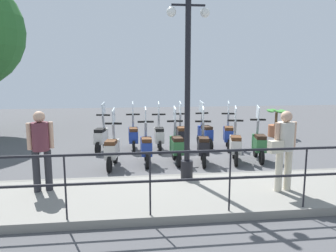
{
  "coord_description": "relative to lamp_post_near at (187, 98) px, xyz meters",
  "views": [
    {
      "loc": [
        -9.27,
        1.66,
        2.47
      ],
      "look_at": [
        0.2,
        0.5,
        0.9
      ],
      "focal_mm": 35.0,
      "sensor_mm": 36.0,
      "label": 1
    }
  ],
  "objects": [
    {
      "name": "scooter_far_5",
      "position": [
        3.33,
        2.11,
        -1.45
      ],
      "size": [
        1.22,
        0.49,
        1.54
      ],
      "rotation": [
        0.0,
        0.0,
        -0.21
      ],
      "color": "black",
      "rests_on": "ground_plane"
    },
    {
      "name": "scooter_near_5",
      "position": [
        1.52,
        1.69,
        -1.45
      ],
      "size": [
        1.23,
        0.45,
        1.54
      ],
      "rotation": [
        0.0,
        0.0,
        -0.14
      ],
      "color": "black",
      "rests_on": "ground_plane"
    },
    {
      "name": "scooter_far_3",
      "position": [
        3.26,
        0.3,
        -1.45
      ],
      "size": [
        1.23,
        0.44,
        1.54
      ],
      "rotation": [
        0.0,
        0.0,
        -0.04
      ],
      "color": "black",
      "rests_on": "ground_plane"
    },
    {
      "name": "potted_palm",
      "position": [
        5.04,
        -4.42,
        -1.49
      ],
      "size": [
        1.06,
        0.66,
        1.05
      ],
      "color": "#9E5B3D",
      "rests_on": "ground_plane"
    },
    {
      "name": "scooter_near_0",
      "position": [
        1.74,
        -2.38,
        -1.45
      ],
      "size": [
        1.22,
        0.48,
        1.54
      ],
      "rotation": [
        0.0,
        0.0,
        -0.19
      ],
      "color": "black",
      "rests_on": "ground_plane"
    },
    {
      "name": "scooter_near_3",
      "position": [
        1.75,
        -0.03,
        -1.45
      ],
      "size": [
        1.23,
        0.44,
        1.54
      ],
      "rotation": [
        0.0,
        0.0,
        0.02
      ],
      "color": "black",
      "rests_on": "ground_plane"
    },
    {
      "name": "scooter_far_1",
      "position": [
        3.41,
        -1.22,
        -1.45
      ],
      "size": [
        1.23,
        0.47,
        1.54
      ],
      "rotation": [
        0.0,
        0.0,
        0.17
      ],
      "color": "black",
      "rests_on": "ground_plane"
    },
    {
      "name": "scooter_far_4",
      "position": [
        3.37,
        1.11,
        -1.45
      ],
      "size": [
        1.23,
        0.44,
        1.54
      ],
      "rotation": [
        0.0,
        0.0,
        -0.0
      ],
      "color": "black",
      "rests_on": "ground_plane"
    },
    {
      "name": "scooter_far_0",
      "position": [
        3.19,
        -1.94,
        -1.45
      ],
      "size": [
        1.21,
        0.51,
        1.54
      ],
      "rotation": [
        0.0,
        0.0,
        -0.24
      ],
      "color": "black",
      "rests_on": "ground_plane"
    },
    {
      "name": "pedestrian_with_bag",
      "position": [
        -0.99,
        -1.74,
        -0.85
      ],
      "size": [
        0.4,
        0.63,
        1.59
      ],
      "rotation": [
        0.0,
        0.0,
        0.23
      ],
      "color": "beige",
      "rests_on": "promenade_walkway"
    },
    {
      "name": "promenade_walkway",
      "position": [
        -0.75,
        -0.4,
        -1.86
      ],
      "size": [
        2.2,
        20.0,
        0.15
      ],
      "color": "gray",
      "rests_on": "ground_plane"
    },
    {
      "name": "scooter_far_2",
      "position": [
        3.32,
        -0.42,
        -1.45
      ],
      "size": [
        1.23,
        0.44,
        1.54
      ],
      "rotation": [
        0.0,
        0.0,
        -0.03
      ],
      "color": "black",
      "rests_on": "ground_plane"
    },
    {
      "name": "lamp_post_near",
      "position": [
        0.0,
        0.0,
        0.0
      ],
      "size": [
        0.26,
        0.9,
        4.04
      ],
      "color": "black",
      "rests_on": "promenade_walkway"
    },
    {
      "name": "fence_railing",
      "position": [
        -1.8,
        -0.4,
        -1.03
      ],
      "size": [
        0.04,
        16.03,
        1.07
      ],
      "color": "black",
      "rests_on": "promenade_walkway"
    },
    {
      "name": "scooter_near_1",
      "position": [
        1.66,
        -1.66,
        -1.45
      ],
      "size": [
        1.21,
        0.52,
        1.54
      ],
      "rotation": [
        0.0,
        0.0,
        -0.25
      ],
      "color": "black",
      "rests_on": "ground_plane"
    },
    {
      "name": "scooter_near_4",
      "position": [
        1.73,
        0.79,
        -1.45
      ],
      "size": [
        1.23,
        0.44,
        1.54
      ],
      "rotation": [
        0.0,
        0.0,
        -0.01
      ],
      "color": "black",
      "rests_on": "ground_plane"
    },
    {
      "name": "scooter_near_2",
      "position": [
        1.61,
        -0.75,
        -1.45
      ],
      "size": [
        1.23,
        0.47,
        1.54
      ],
      "rotation": [
        0.0,
        0.0,
        -0.16
      ],
      "color": "black",
      "rests_on": "ground_plane"
    },
    {
      "name": "pedestrian_distant",
      "position": [
        -0.42,
        2.96,
        -0.85
      ],
      "size": [
        0.39,
        0.48,
        1.59
      ],
      "rotation": [
        0.0,
        0.0,
        3.4
      ],
      "color": "#28282D",
      "rests_on": "promenade_walkway"
    },
    {
      "name": "ground_plane",
      "position": [
        2.4,
        -0.4,
        -1.93
      ],
      "size": [
        28.0,
        28.0,
        0.0
      ],
      "primitive_type": "plane",
      "color": "#4C4C4F"
    }
  ]
}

